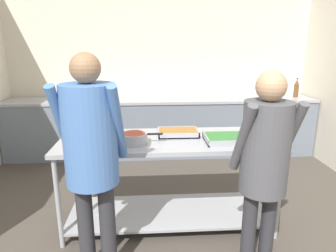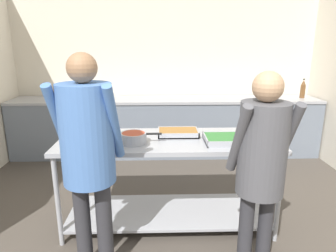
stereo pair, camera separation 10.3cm
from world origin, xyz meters
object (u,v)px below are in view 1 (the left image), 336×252
Objects in this scene: sauce_pan at (134,138)px; guest_serving_right at (265,157)px; plate_stack at (98,142)px; serving_tray_vegetables at (228,139)px; water_bottle at (296,88)px; serving_tray_roast at (178,133)px; guest_serving_left at (91,147)px.

sauce_pan is 0.23× the size of guest_serving_right.
plate_stack is at bearing 176.10° from sauce_pan.
serving_tray_vegetables is at bearing -0.60° from plate_stack.
water_bottle is (1.69, 2.13, 0.14)m from serving_tray_vegetables.
sauce_pan is 0.95× the size of serving_tray_roast.
serving_tray_roast is 1.28× the size of water_bottle.
sauce_pan is at bearing -150.70° from serving_tray_roast.
serving_tray_vegetables is 0.27× the size of guest_serving_right.
guest_serving_right is (0.96, -0.64, 0.04)m from sauce_pan.
sauce_pan is 1.15m from guest_serving_right.
serving_tray_roast is 0.91× the size of serving_tray_vegetables.
water_bottle is (2.14, 1.90, 0.14)m from serving_tray_roast.
guest_serving_right is 5.23× the size of water_bottle.
serving_tray_vegetables is at bearing -26.59° from serving_tray_roast.
serving_tray_roast and serving_tray_vegetables have the same top height.
plate_stack is 0.56× the size of serving_tray_roast.
water_bottle reaches higher than serving_tray_vegetables.
serving_tray_roast is 1.03m from guest_serving_right.
guest_serving_left reaches higher than sauce_pan.
water_bottle is at bearing 51.56° from serving_tray_vegetables.
guest_serving_right is at bearing -119.94° from water_bottle.
sauce_pan reaches higher than serving_tray_vegetables.
sauce_pan is (0.34, -0.02, 0.04)m from plate_stack.
guest_serving_left reaches higher than guest_serving_right.
guest_serving_left is (0.05, -0.56, 0.14)m from plate_stack.
plate_stack is at bearing 95.27° from guest_serving_left.
sauce_pan is 0.87m from serving_tray_vegetables.
serving_tray_vegetables is (0.45, -0.23, 0.00)m from serving_tray_roast.
serving_tray_vegetables is 2.72m from water_bottle.
plate_stack is at bearing -143.88° from water_bottle.
guest_serving_left is at bearing -84.73° from plate_stack.
serving_tray_roast is 0.25× the size of guest_serving_right.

